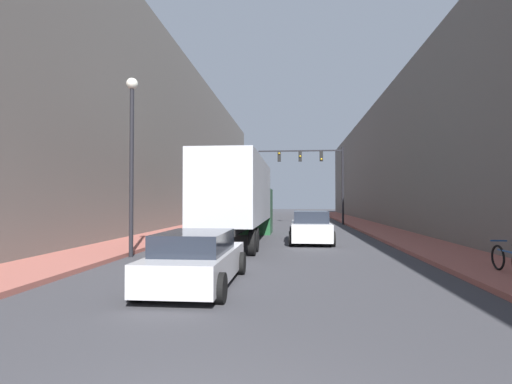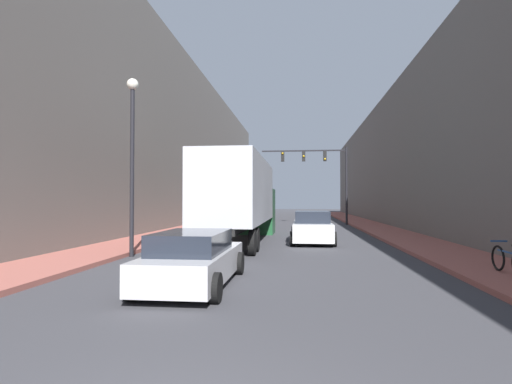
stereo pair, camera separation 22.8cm
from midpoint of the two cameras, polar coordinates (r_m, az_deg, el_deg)
sidewalk_right at (r=33.26m, az=16.46°, el=-4.74°), size 2.89×80.00×0.15m
sidewalk_left at (r=33.67m, az=-7.19°, el=-4.73°), size 2.89×80.00×0.15m
building_right at (r=34.43m, az=23.73°, el=4.59°), size 6.00×80.00×11.13m
building_left at (r=35.29m, az=-14.25°, el=7.17°), size 6.00×80.00×14.54m
semi_truck at (r=20.78m, az=-1.59°, el=-0.77°), size 2.57×13.09×4.11m
sedan_car at (r=10.22m, az=-8.27°, el=-9.51°), size 2.02×4.58×1.36m
suv_car at (r=20.43m, az=8.32°, el=-5.05°), size 2.13×4.72×1.60m
traffic_signal_gantry at (r=36.42m, az=9.78°, el=3.28°), size 7.69×0.35×6.95m
street_lamp at (r=15.99m, az=-16.87°, el=6.85°), size 0.44×0.44×6.80m
parked_bicycle at (r=12.82m, az=32.79°, el=-8.19°), size 0.44×1.83×0.86m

